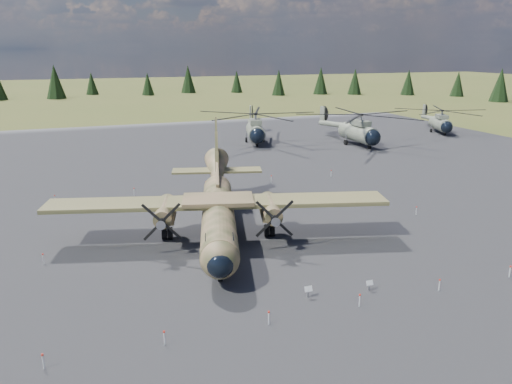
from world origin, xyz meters
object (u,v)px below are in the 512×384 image
object	(u,v)px
helicopter_near	(255,122)
helicopter_far	(441,117)
transport_plane	(218,206)
helicopter_mid	(359,123)

from	to	relation	value
helicopter_near	helicopter_far	world-z (taller)	helicopter_near
transport_plane	helicopter_mid	xyz separation A→B (m)	(32.72, 31.58, 1.13)
helicopter_mid	helicopter_near	bearing A→B (deg)	151.71
helicopter_far	transport_plane	bearing A→B (deg)	-124.44
transport_plane	helicopter_near	bearing A→B (deg)	81.13
transport_plane	helicopter_mid	distance (m)	45.49
helicopter_near	helicopter_far	size ratio (longest dim) A/B	1.14
transport_plane	helicopter_far	world-z (taller)	transport_plane
transport_plane	helicopter_far	distance (m)	65.45
helicopter_mid	helicopter_far	bearing A→B (deg)	13.83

